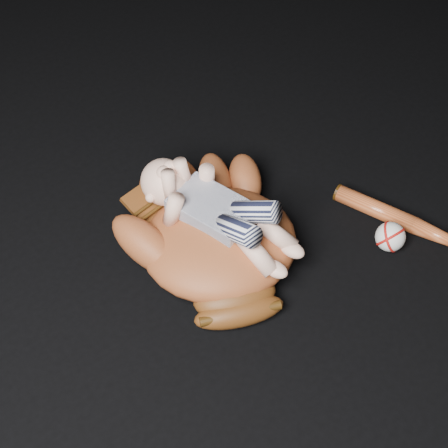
{
  "coord_description": "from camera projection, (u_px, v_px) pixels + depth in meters",
  "views": [
    {
      "loc": [
        -0.6,
        -0.52,
        1.14
      ],
      "look_at": [
        -0.04,
        0.19,
        0.07
      ],
      "focal_mm": 55.0,
      "sensor_mm": 36.0,
      "label": 1
    }
  ],
  "objects": [
    {
      "name": "baseball_glove",
      "position": [
        219.0,
        237.0,
        1.38
      ],
      "size": [
        0.54,
        0.57,
        0.14
      ],
      "primitive_type": null,
      "rotation": [
        0.0,
        0.0,
        -0.42
      ],
      "color": "brown",
      "rests_on": "ground"
    },
    {
      "name": "newborn_baby",
      "position": [
        224.0,
        212.0,
        1.35
      ],
      "size": [
        0.26,
        0.4,
        0.15
      ],
      "primitive_type": null,
      "rotation": [
        0.0,
        0.0,
        0.26
      ],
      "color": "beige",
      "rests_on": "baseball_glove"
    },
    {
      "name": "baseball",
      "position": [
        390.0,
        237.0,
        1.43
      ],
      "size": [
        0.08,
        0.08,
        0.06
      ],
      "primitive_type": "sphere",
      "rotation": [
        0.0,
        0.0,
        0.29
      ],
      "color": "white",
      "rests_on": "ground"
    },
    {
      "name": "baseball_bat",
      "position": [
        424.0,
        230.0,
        1.46
      ],
      "size": [
        0.17,
        0.4,
        0.04
      ],
      "primitive_type": null,
      "rotation": [
        0.0,
        0.0,
        0.34
      ],
      "color": "#AE4A21",
      "rests_on": "ground"
    }
  ]
}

